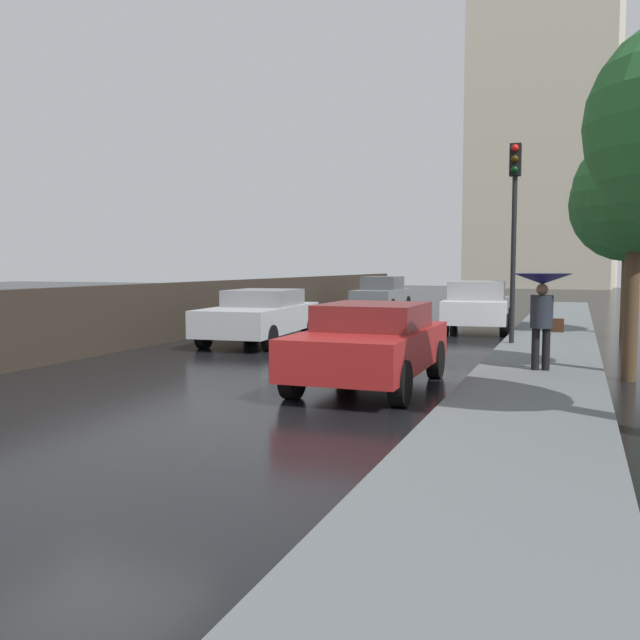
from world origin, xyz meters
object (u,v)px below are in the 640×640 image
object	(u,v)px
car_white_mid_road	(477,305)
street_tree_far	(635,194)
car_grey_behind_camera	(382,294)
pedestrian_with_umbrella_near	(542,295)
car_silver_far_lane	(260,315)
traffic_light	(514,207)
street_tree_mid	(629,204)
car_red_near_kerb	(371,343)

from	to	relation	value
car_white_mid_road	street_tree_far	xyz separation A→B (m)	(3.71, -8.17, 2.42)
car_grey_behind_camera	pedestrian_with_umbrella_near	distance (m)	16.65
car_silver_far_lane	street_tree_far	xyz separation A→B (m)	(8.54, -3.06, 2.49)
car_white_mid_road	traffic_light	size ratio (longest dim) A/B	0.92
pedestrian_with_umbrella_near	car_silver_far_lane	bearing A→B (deg)	146.38
car_silver_far_lane	car_white_mid_road	bearing A→B (deg)	-137.78
car_grey_behind_camera	street_tree_mid	distance (m)	11.97
street_tree_mid	pedestrian_with_umbrella_near	bearing A→B (deg)	-103.41
car_red_near_kerb	car_white_mid_road	world-z (taller)	car_white_mid_road
car_silver_far_lane	traffic_light	world-z (taller)	traffic_light
car_silver_far_lane	traffic_light	distance (m)	6.83
car_grey_behind_camera	street_tree_far	bearing A→B (deg)	120.10
street_tree_far	car_grey_behind_camera	bearing A→B (deg)	119.91
car_red_near_kerb	street_tree_mid	world-z (taller)	street_tree_mid
street_tree_mid	street_tree_far	world-z (taller)	street_tree_mid
traffic_light	car_white_mid_road	bearing A→B (deg)	108.43
car_white_mid_road	street_tree_mid	xyz separation A→B (m)	(4.06, -0.78, 2.85)
car_white_mid_road	street_tree_far	size ratio (longest dim) A/B	1.01
car_white_mid_road	street_tree_mid	bearing A→B (deg)	-15.02
car_grey_behind_camera	traffic_light	xyz separation A→B (m)	(6.22, -10.83, 2.60)
car_red_near_kerb	car_silver_far_lane	xyz separation A→B (m)	(-4.52, 5.24, -0.01)
car_white_mid_road	street_tree_far	world-z (taller)	street_tree_far
car_silver_far_lane	traffic_light	xyz separation A→B (m)	(6.22, 0.96, 2.67)
pedestrian_with_umbrella_near	street_tree_far	bearing A→B (deg)	-1.27
car_white_mid_road	pedestrian_with_umbrella_near	size ratio (longest dim) A/B	2.52
street_tree_mid	car_silver_far_lane	bearing A→B (deg)	-154.08
car_white_mid_road	car_grey_behind_camera	size ratio (longest dim) A/B	1.09
car_white_mid_road	car_silver_far_lane	xyz separation A→B (m)	(-4.83, -5.10, -0.07)
pedestrian_with_umbrella_near	car_red_near_kerb	bearing A→B (deg)	-151.33
street_tree_mid	car_red_near_kerb	bearing A→B (deg)	-114.60
car_red_near_kerb	pedestrian_with_umbrella_near	world-z (taller)	pedestrian_with_umbrella_near
car_grey_behind_camera	street_tree_far	size ratio (longest dim) A/B	0.93
car_grey_behind_camera	car_silver_far_lane	size ratio (longest dim) A/B	0.85
pedestrian_with_umbrella_near	street_tree_mid	distance (m)	8.09
car_grey_behind_camera	car_silver_far_lane	bearing A→B (deg)	90.21
car_grey_behind_camera	street_tree_mid	bearing A→B (deg)	140.20
car_silver_far_lane	pedestrian_with_umbrella_near	xyz separation A→B (m)	(7.09, -3.26, 0.76)
car_grey_behind_camera	traffic_light	distance (m)	12.76
car_grey_behind_camera	street_tree_far	distance (m)	17.31
car_grey_behind_camera	car_silver_far_lane	world-z (taller)	car_grey_behind_camera
car_red_near_kerb	street_tree_mid	size ratio (longest dim) A/B	0.78
car_grey_behind_camera	street_tree_mid	size ratio (longest dim) A/B	0.76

